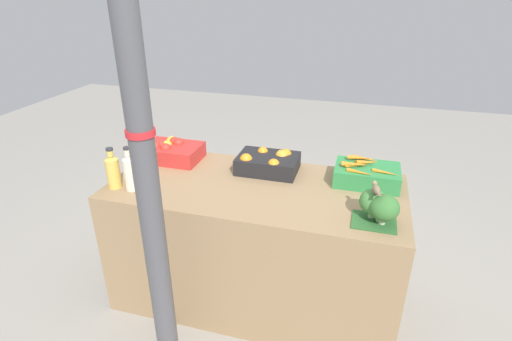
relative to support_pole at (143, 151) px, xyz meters
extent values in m
plane|color=gray|center=(0.33, 0.63, -1.26)|extent=(10.00, 10.00, 0.00)
cube|color=#937551|center=(0.33, 0.63, -0.85)|extent=(1.74, 0.80, 0.83)
cylinder|color=#4C4C51|center=(0.00, 0.00, 0.00)|extent=(0.11, 0.11, 2.52)
cylinder|color=red|center=(0.00, 0.00, 0.09)|extent=(0.13, 0.13, 0.03)
cube|color=red|center=(-0.32, 0.84, -0.38)|extent=(0.38, 0.27, 0.10)
sphere|color=red|center=(-0.41, 0.85, -0.34)|extent=(0.07, 0.07, 0.07)
sphere|color=red|center=(-0.29, 0.90, -0.33)|extent=(0.08, 0.08, 0.08)
sphere|color=red|center=(-0.39, 0.84, -0.34)|extent=(0.07, 0.07, 0.07)
sphere|color=gold|center=(-0.36, 0.93, -0.34)|extent=(0.08, 0.08, 0.08)
sphere|color=red|center=(-0.33, 0.79, -0.33)|extent=(0.08, 0.08, 0.08)
sphere|color=red|center=(-0.33, 0.91, -0.33)|extent=(0.07, 0.07, 0.07)
sphere|color=gold|center=(-0.36, 0.86, -0.34)|extent=(0.07, 0.07, 0.07)
sphere|color=red|center=(-0.42, 0.80, -0.34)|extent=(0.08, 0.08, 0.08)
sphere|color=gold|center=(-0.44, 0.82, -0.34)|extent=(0.07, 0.07, 0.07)
cube|color=black|center=(0.35, 0.84, -0.38)|extent=(0.38, 0.27, 0.10)
sphere|color=orange|center=(0.45, 0.92, -0.34)|extent=(0.08, 0.08, 0.08)
sphere|color=orange|center=(0.41, 0.75, -0.34)|extent=(0.07, 0.07, 0.07)
sphere|color=orange|center=(0.23, 0.77, -0.34)|extent=(0.08, 0.08, 0.08)
sphere|color=orange|center=(0.30, 0.92, -0.34)|extent=(0.07, 0.07, 0.07)
sphere|color=orange|center=(0.43, 0.90, -0.35)|extent=(0.09, 0.09, 0.09)
cube|color=#2D8442|center=(0.96, 0.84, -0.38)|extent=(0.38, 0.27, 0.10)
cone|color=orange|center=(0.89, 0.82, -0.31)|extent=(0.16, 0.05, 0.03)
cone|color=orange|center=(0.92, 0.74, -0.32)|extent=(0.15, 0.06, 0.02)
cone|color=orange|center=(0.91, 0.92, -0.31)|extent=(0.14, 0.04, 0.03)
cone|color=orange|center=(0.95, 0.87, -0.31)|extent=(0.13, 0.07, 0.03)
cone|color=orange|center=(0.94, 0.88, -0.32)|extent=(0.12, 0.06, 0.02)
cone|color=orange|center=(0.95, 0.94, -0.32)|extent=(0.16, 0.05, 0.03)
cone|color=orange|center=(0.89, 0.83, -0.32)|extent=(0.13, 0.06, 0.02)
cone|color=orange|center=(1.06, 0.78, -0.32)|extent=(0.15, 0.05, 0.02)
cube|color=#2D602D|center=(1.02, 0.40, -0.43)|extent=(0.22, 0.18, 0.01)
ellipsoid|color=#427F3D|center=(1.04, 0.41, -0.34)|extent=(0.14, 0.14, 0.12)
cylinder|color=#B2C693|center=(1.04, 0.41, -0.41)|extent=(0.03, 0.03, 0.02)
ellipsoid|color=#427F3D|center=(1.00, 0.44, -0.33)|extent=(0.14, 0.14, 0.13)
cylinder|color=#B2C693|center=(1.00, 0.44, -0.41)|extent=(0.03, 0.03, 0.02)
ellipsoid|color=#387033|center=(1.05, 0.39, -0.34)|extent=(0.15, 0.15, 0.13)
cylinder|color=#B2C693|center=(1.05, 0.39, -0.41)|extent=(0.03, 0.03, 0.02)
cylinder|color=gold|center=(-0.46, 0.38, -0.34)|extent=(0.08, 0.08, 0.18)
cone|color=gold|center=(-0.46, 0.38, -0.25)|extent=(0.08, 0.08, 0.02)
cylinder|color=gold|center=(-0.46, 0.38, -0.22)|extent=(0.04, 0.04, 0.04)
cylinder|color=#2D2D33|center=(-0.46, 0.38, -0.19)|extent=(0.04, 0.04, 0.01)
cylinder|color=beige|center=(-0.35, 0.38, -0.34)|extent=(0.07, 0.07, 0.19)
cone|color=beige|center=(-0.35, 0.38, -0.23)|extent=(0.07, 0.07, 0.02)
cylinder|color=beige|center=(-0.35, 0.38, -0.20)|extent=(0.03, 0.03, 0.04)
cylinder|color=#2D2D33|center=(-0.35, 0.38, -0.17)|extent=(0.04, 0.04, 0.01)
cube|color=#4C3D2D|center=(1.00, 0.39, -0.27)|extent=(0.02, 0.02, 0.01)
ellipsoid|color=#7A664C|center=(1.00, 0.39, -0.24)|extent=(0.05, 0.08, 0.04)
sphere|color=#897556|center=(0.99, 0.44, -0.23)|extent=(0.03, 0.03, 0.03)
cone|color=#4C3D28|center=(0.99, 0.45, -0.23)|extent=(0.01, 0.02, 0.01)
cube|color=#7A664C|center=(1.02, 0.34, -0.24)|extent=(0.02, 0.04, 0.01)
camera|label=1|loc=(0.91, -1.40, 0.67)|focal=28.00mm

